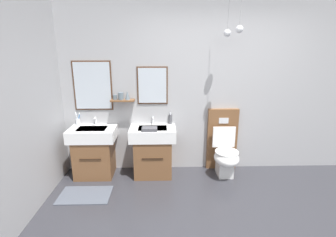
{
  "coord_description": "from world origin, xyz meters",
  "views": [
    {
      "loc": [
        -0.86,
        -2.1,
        1.9
      ],
      "look_at": [
        -0.77,
        1.31,
        0.95
      ],
      "focal_mm": 26.87,
      "sensor_mm": 36.0,
      "label": 1
    }
  ],
  "objects_px": {
    "folded_hand_towel": "(150,129)",
    "vanity_sink_left": "(94,150)",
    "toilet": "(224,150)",
    "soap_dispenser": "(170,119)",
    "toothbrush_cup": "(78,121)",
    "vanity_sink_right": "(153,149)"
  },
  "relations": [
    {
      "from": "folded_hand_towel",
      "to": "vanity_sink_right",
      "type": "bearing_deg",
      "value": 74.95
    },
    {
      "from": "toothbrush_cup",
      "to": "vanity_sink_right",
      "type": "bearing_deg",
      "value": -8.31
    },
    {
      "from": "vanity_sink_left",
      "to": "folded_hand_towel",
      "type": "relative_size",
      "value": 3.48
    },
    {
      "from": "vanity_sink_left",
      "to": "vanity_sink_right",
      "type": "xyz_separation_m",
      "value": [
        0.9,
        0.0,
        0.0
      ]
    },
    {
      "from": "toilet",
      "to": "vanity_sink_right",
      "type": "bearing_deg",
      "value": -179.54
    },
    {
      "from": "vanity_sink_left",
      "to": "toothbrush_cup",
      "type": "distance_m",
      "value": 0.52
    },
    {
      "from": "vanity_sink_left",
      "to": "toothbrush_cup",
      "type": "relative_size",
      "value": 3.75
    },
    {
      "from": "vanity_sink_left",
      "to": "soap_dispenser",
      "type": "bearing_deg",
      "value": 8.72
    },
    {
      "from": "vanity_sink_right",
      "to": "folded_hand_towel",
      "type": "height_order",
      "value": "folded_hand_towel"
    },
    {
      "from": "toothbrush_cup",
      "to": "soap_dispenser",
      "type": "relative_size",
      "value": 1.09
    },
    {
      "from": "vanity_sink_right",
      "to": "toilet",
      "type": "height_order",
      "value": "toilet"
    },
    {
      "from": "vanity_sink_right",
      "to": "folded_hand_towel",
      "type": "bearing_deg",
      "value": -105.05
    },
    {
      "from": "vanity_sink_left",
      "to": "folded_hand_towel",
      "type": "distance_m",
      "value": 0.95
    },
    {
      "from": "vanity_sink_left",
      "to": "vanity_sink_right",
      "type": "bearing_deg",
      "value": 0.0
    },
    {
      "from": "vanity_sink_left",
      "to": "toilet",
      "type": "relative_size",
      "value": 0.76
    },
    {
      "from": "folded_hand_towel",
      "to": "vanity_sink_left",
      "type": "bearing_deg",
      "value": 170.19
    },
    {
      "from": "vanity_sink_left",
      "to": "folded_hand_towel",
      "type": "height_order",
      "value": "folded_hand_towel"
    },
    {
      "from": "vanity_sink_right",
      "to": "soap_dispenser",
      "type": "xyz_separation_m",
      "value": [
        0.27,
        0.18,
        0.44
      ]
    },
    {
      "from": "toothbrush_cup",
      "to": "soap_dispenser",
      "type": "distance_m",
      "value": 1.44
    },
    {
      "from": "vanity_sink_left",
      "to": "toilet",
      "type": "height_order",
      "value": "toilet"
    },
    {
      "from": "toilet",
      "to": "soap_dispenser",
      "type": "xyz_separation_m",
      "value": [
        -0.83,
        0.17,
        0.47
      ]
    },
    {
      "from": "toothbrush_cup",
      "to": "folded_hand_towel",
      "type": "height_order",
      "value": "toothbrush_cup"
    }
  ]
}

